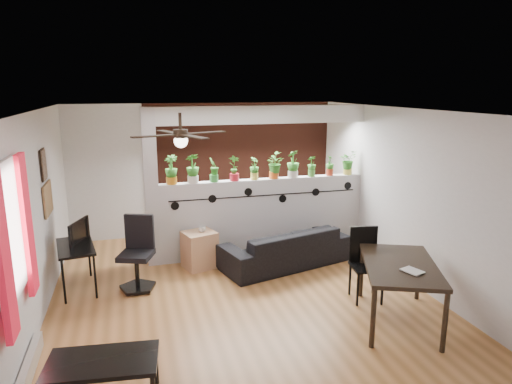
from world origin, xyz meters
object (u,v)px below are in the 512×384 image
object	(u,v)px
potted_plant_7	(312,165)
potted_plant_8	(330,165)
potted_plant_9	(348,162)
potted_plant_1	(193,168)
potted_plant_0	(171,169)
cube_shelf	(200,250)
coffee_table	(102,365)
potted_plant_3	(234,167)
office_chair	(138,258)
folding_chair	(365,257)
potted_plant_5	(274,165)
computer_desk	(76,250)
cup	(202,229)
ceiling_fan	(181,136)
potted_plant_6	(293,163)
potted_plant_2	(214,169)
dining_table	(400,270)
sofa	(285,248)
potted_plant_4	(254,168)

from	to	relation	value
potted_plant_7	potted_plant_8	size ratio (longest dim) A/B	1.02
potted_plant_9	potted_plant_1	bearing A→B (deg)	-180.00
potted_plant_0	cube_shelf	bearing A→B (deg)	-43.90
coffee_table	potted_plant_8	bearing A→B (deg)	42.24
potted_plant_3	coffee_table	distance (m)	4.17
office_chair	folding_chair	bearing A→B (deg)	-20.55
potted_plant_5	computer_desk	xyz separation A→B (m)	(-3.23, -0.71, -0.98)
coffee_table	potted_plant_0	bearing A→B (deg)	74.01
potted_plant_1	cup	bearing A→B (deg)	-78.51
potted_plant_7	potted_plant_9	xyz separation A→B (m)	(0.70, -0.00, 0.04)
potted_plant_5	computer_desk	distance (m)	3.45
ceiling_fan	potted_plant_1	distance (m)	1.97
potted_plant_3	potted_plant_8	size ratio (longest dim) A/B	1.22
potted_plant_0	potted_plant_6	size ratio (longest dim) A/B	0.99
potted_plant_0	potted_plant_9	size ratio (longest dim) A/B	1.09
office_chair	coffee_table	size ratio (longest dim) A/B	1.01
potted_plant_1	computer_desk	xyz separation A→B (m)	(-1.82, -0.71, -1.00)
potted_plant_6	cube_shelf	size ratio (longest dim) A/B	0.79
potted_plant_0	potted_plant_2	xyz separation A→B (m)	(0.70, -0.00, -0.03)
potted_plant_1	potted_plant_3	size ratio (longest dim) A/B	1.10
potted_plant_9	potted_plant_0	bearing A→B (deg)	180.00
potted_plant_3	potted_plant_6	world-z (taller)	potted_plant_6
coffee_table	cup	bearing A→B (deg)	65.42
office_chair	folding_chair	xyz separation A→B (m)	(3.05, -1.14, 0.13)
potted_plant_1	potted_plant_7	distance (m)	2.11
potted_plant_1	potted_plant_8	bearing A→B (deg)	0.00
potted_plant_1	dining_table	size ratio (longest dim) A/B	0.30
dining_table	coffee_table	world-z (taller)	dining_table
potted_plant_3	sofa	size ratio (longest dim) A/B	0.22
potted_plant_3	potted_plant_7	size ratio (longest dim) A/B	1.20
office_chair	dining_table	xyz separation A→B (m)	(3.13, -1.87, 0.22)
potted_plant_3	potted_plant_5	size ratio (longest dim) A/B	0.97
potted_plant_0	potted_plant_3	bearing A→B (deg)	-0.00
potted_plant_4	cup	bearing A→B (deg)	-159.82
potted_plant_3	cup	xyz separation A→B (m)	(-0.63, -0.36, -0.93)
potted_plant_3	potted_plant_4	distance (m)	0.35
computer_desk	potted_plant_5	bearing A→B (deg)	12.47
potted_plant_8	dining_table	world-z (taller)	potted_plant_8
potted_plant_0	potted_plant_8	distance (m)	2.81
potted_plant_7	dining_table	distance (m)	2.91
cube_shelf	computer_desk	distance (m)	1.90
cup	coffee_table	distance (m)	3.40
sofa	potted_plant_0	bearing A→B (deg)	-35.06
ceiling_fan	potted_plant_5	bearing A→B (deg)	45.39
potted_plant_1	potted_plant_9	size ratio (longest dim) A/B	1.11
ceiling_fan	potted_plant_5	distance (m)	2.63
potted_plant_4	computer_desk	size ratio (longest dim) A/B	0.39
ceiling_fan	potted_plant_2	world-z (taller)	ceiling_fan
cup	coffee_table	xyz separation A→B (m)	(-1.41, -3.09, -0.24)
potted_plant_1	potted_plant_8	size ratio (longest dim) A/B	1.35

